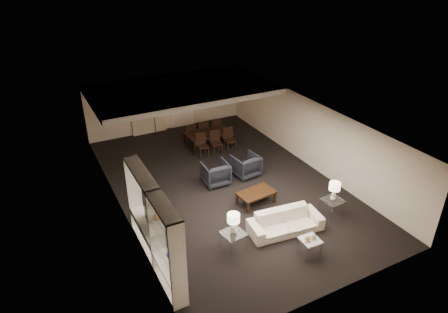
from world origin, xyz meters
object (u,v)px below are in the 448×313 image
pendant_light (190,100)px  floor_speaker (137,205)px  marble_table (309,247)px  floor_lamp (155,118)px  vase_amber (156,217)px  dining_table (209,140)px  chair_fr (215,128)px  vase_blue (169,254)px  chair_fl (189,133)px  coffee_table (256,198)px  side_table_right (332,208)px  sofa (285,222)px  chair_nr (230,140)px  armchair_right (246,165)px  side_table_left (233,241)px  chair_nl (203,146)px  table_lamp_left (233,224)px  chair_fm (203,131)px  television (148,217)px  chair_nm (216,143)px  armchair_left (215,173)px  table_lamp_right (334,191)px

pendant_light → floor_speaker: (-3.50, -4.11, -1.37)m
marble_table → floor_lamp: floor_lamp is taller
vase_amber → floor_lamp: (2.62, 8.13, -0.91)m
dining_table → chair_fr: bearing=46.2°
pendant_light → marble_table: 7.85m
vase_blue → chair_fl: bearing=64.0°
coffee_table → side_table_right: size_ratio=2.00×
sofa → chair_nr: 5.42m
marble_table → floor_speaker: floor_speaker is taller
sofa → floor_lamp: size_ratio=1.46×
pendant_light → chair_nr: pendant_light is taller
coffee_table → armchair_right: (0.60, 1.70, 0.19)m
side_table_left → chair_nr: 5.98m
pendant_light → chair_nl: bearing=-93.2°
vase_blue → chair_fr: 8.70m
table_lamp_left → chair_fm: table_lamp_left is taller
television → chair_nl: 5.57m
coffee_table → dining_table: size_ratio=0.65×
side_table_right → floor_lamp: floor_lamp is taller
dining_table → chair_nm: bearing=-91.1°
sofa → television: bearing=170.9°
vase_blue → chair_nr: 7.65m
sofa → television: 3.89m
chair_nl → chair_nm: same height
chair_nr → floor_lamp: 3.64m
sofa → armchair_left: armchair_left is taller
floor_lamp → chair_nl: bearing=-72.7°
coffee_table → chair_nm: size_ratio=1.24×
pendant_light → marble_table: (0.09, -7.67, -1.68)m
side_table_right → floor_speaker: bearing=155.1°
vase_blue → floor_speaker: vase_blue is taller
vase_amber → floor_lamp: bearing=72.1°
sofa → chair_nl: bearing=98.3°
floor_speaker → chair_fr: bearing=65.3°
side_table_right → television: television is taller
side_table_left → chair_fm: size_ratio=0.62×
table_lamp_left → vase_blue: bearing=-161.9°
vase_blue → floor_lamp: (2.62, 8.92, -0.41)m
sofa → armchair_right: 3.36m
armchair_left → table_lamp_right: bearing=127.2°
table_lamp_left → floor_speaker: (-1.89, 2.45, -0.30)m
chair_fm → chair_fl: bearing=7.4°
chair_fl → vase_blue: bearing=60.6°
pendant_light → floor_lamp: (-0.99, 1.70, -1.19)m
sofa → floor_lamp: (-1.08, 8.27, 0.42)m
pendant_light → vase_blue: (-3.61, -7.22, -0.78)m
floor_speaker → chair_nr: floor_speaker is taller
chair_fl → chair_fm: size_ratio=1.00×
armchair_left → pendant_light: bearing=-96.6°
side_table_right → table_lamp_left: (-3.40, 0.00, 0.58)m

